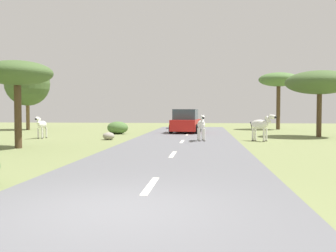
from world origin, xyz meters
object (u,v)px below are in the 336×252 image
(zebra_1, at_px, (261,125))
(tree_5, at_px, (279,80))
(car_1, at_px, (186,122))
(tree_2, at_px, (17,74))
(tree_7, at_px, (320,83))
(zebra_0, at_px, (201,125))
(zebra_2, at_px, (42,125))
(car_0, at_px, (184,120))
(rock_1, at_px, (109,136))
(bush_0, at_px, (118,128))
(tree_3, at_px, (27,84))

(zebra_1, xyz_separation_m, tree_5, (3.41, 13.31, 3.45))
(car_1, xyz_separation_m, tree_2, (-6.99, -11.94, 2.48))
(car_1, height_order, tree_7, tree_7)
(zebra_0, relative_size, zebra_2, 1.05)
(zebra_1, distance_m, tree_2, 12.78)
(car_0, distance_m, tree_2, 20.30)
(zebra_2, bearing_deg, car_0, -120.74)
(zebra_2, height_order, rock_1, zebra_2)
(tree_2, distance_m, tree_5, 23.67)
(car_1, bearing_deg, tree_2, -115.75)
(zebra_0, height_order, rock_1, zebra_0)
(tree_2, relative_size, rock_1, 5.55)
(bush_0, xyz_separation_m, rock_1, (0.70, -5.37, -0.23))
(zebra_2, xyz_separation_m, tree_7, (17.18, 2.84, 2.64))
(tree_2, relative_size, tree_3, 0.66)
(tree_3, relative_size, tree_5, 1.17)
(tree_3, relative_size, rock_1, 8.39)
(zebra_1, relative_size, tree_7, 0.36)
(zebra_1, relative_size, zebra_2, 1.05)
(car_0, xyz_separation_m, tree_3, (-13.48, -3.47, 3.16))
(tree_5, bearing_deg, zebra_1, -104.37)
(zebra_1, relative_size, car_0, 0.35)
(zebra_0, relative_size, tree_7, 0.36)
(rock_1, bearing_deg, car_0, 75.12)
(tree_3, height_order, tree_5, tree_3)
(tree_3, bearing_deg, rock_1, -46.51)
(tree_5, height_order, bush_0, tree_5)
(zebra_0, distance_m, tree_3, 19.19)
(car_0, height_order, tree_2, tree_2)
(tree_2, bearing_deg, car_0, 71.19)
(car_1, xyz_separation_m, tree_3, (-13.98, 3.66, 3.16))
(zebra_1, distance_m, rock_1, 8.70)
(car_0, distance_m, tree_7, 14.02)
(car_1, bearing_deg, zebra_1, -52.26)
(tree_2, xyz_separation_m, tree_5, (14.90, 18.36, 1.04))
(tree_7, distance_m, rock_1, 13.71)
(tree_5, distance_m, rock_1, 18.30)
(zebra_1, height_order, car_0, car_0)
(zebra_2, height_order, car_0, car_0)
(zebra_0, distance_m, bush_0, 8.78)
(car_0, height_order, tree_3, tree_3)
(zebra_2, height_order, tree_7, tree_7)
(zebra_1, relative_size, tree_5, 0.31)
(car_0, xyz_separation_m, car_1, (0.49, -7.13, 0.00))
(zebra_0, xyz_separation_m, tree_3, (-15.19, 11.30, 3.09))
(tree_2, xyz_separation_m, tree_7, (15.67, 8.79, 0.14))
(car_0, distance_m, rock_1, 14.31)
(zebra_2, relative_size, tree_2, 0.37)
(zebra_0, bearing_deg, zebra_1, -174.09)
(tree_5, bearing_deg, car_0, 175.21)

